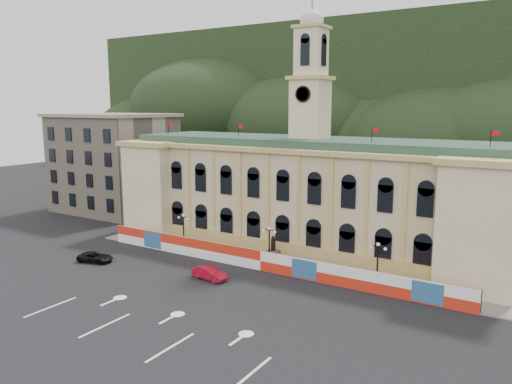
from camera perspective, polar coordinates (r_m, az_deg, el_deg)
The scene contains 13 objects.
ground at distance 50.99m, azimuth -8.56°, elevation -13.45°, with size 260.00×260.00×0.00m, color black.
lane_markings at distance 47.66m, azimuth -12.62°, elevation -15.30°, with size 26.00×10.00×0.02m, color white, non-canonical shape.
hill_ridge at distance 160.26m, azimuth 21.31°, elevation 8.96°, with size 230.00×80.00×64.00m.
city_hall at distance 71.13m, azimuth 5.91°, elevation -0.10°, with size 56.20×17.60×37.10m.
side_building_left at distance 99.78m, azimuth -15.93°, elevation 3.28°, with size 21.00×17.00×18.60m.
hoarding_fence at distance 61.95m, azimuth 0.64°, elevation -7.84°, with size 50.00×0.44×2.50m.
pavement at distance 64.52m, azimuth 1.85°, elevation -8.21°, with size 56.00×5.50×0.16m, color slate.
statue at distance 64.40m, azimuth 1.97°, elevation -7.21°, with size 1.40×1.40×3.72m.
lamp_left at distance 70.95m, azimuth -8.28°, elevation -4.12°, with size 1.96×0.44×5.15m.
lamp_center at distance 63.04m, azimuth 1.52°, elevation -5.80°, with size 1.96×0.44×5.15m.
lamp_right at distance 57.49m, azimuth 13.72°, elevation -7.64°, with size 1.96×0.44×5.15m.
red_sedan at distance 59.31m, azimuth -5.35°, elevation -9.22°, with size 4.64×1.98×1.49m, color maroon.
black_suv at distance 68.58m, azimuth -17.90°, elevation -7.10°, with size 5.04×3.36×1.29m, color black.
Camera 1 is at (30.88, -35.27, 20.05)m, focal length 35.00 mm.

